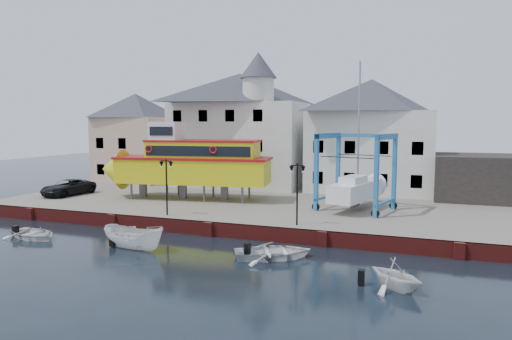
% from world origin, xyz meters
% --- Properties ---
extents(ground, '(140.00, 140.00, 0.00)m').
position_xyz_m(ground, '(0.00, 0.00, 0.00)').
color(ground, black).
rests_on(ground, ground).
extents(hardstanding, '(44.00, 22.00, 1.00)m').
position_xyz_m(hardstanding, '(0.00, 11.00, 0.50)').
color(hardstanding, '#69635A').
rests_on(hardstanding, ground).
extents(quay_wall, '(44.00, 0.47, 1.00)m').
position_xyz_m(quay_wall, '(-0.00, 0.10, 0.50)').
color(quay_wall, maroon).
rests_on(quay_wall, ground).
extents(building_pink, '(8.00, 7.00, 10.30)m').
position_xyz_m(building_pink, '(-18.00, 18.00, 6.15)').
color(building_pink, tan).
rests_on(building_pink, hardstanding).
extents(building_white_main, '(14.00, 8.30, 14.00)m').
position_xyz_m(building_white_main, '(-4.87, 18.39, 7.34)').
color(building_white_main, white).
rests_on(building_white_main, hardstanding).
extents(building_white_right, '(12.00, 8.00, 11.20)m').
position_xyz_m(building_white_right, '(9.00, 19.00, 6.60)').
color(building_white_right, white).
rests_on(building_white_right, hardstanding).
extents(shed_dark, '(8.00, 7.00, 4.00)m').
position_xyz_m(shed_dark, '(19.00, 17.00, 3.00)').
color(shed_dark, black).
rests_on(shed_dark, hardstanding).
extents(lamp_post_left, '(1.12, 0.32, 4.20)m').
position_xyz_m(lamp_post_left, '(-4.00, 1.20, 4.17)').
color(lamp_post_left, black).
rests_on(lamp_post_left, hardstanding).
extents(lamp_post_right, '(1.12, 0.32, 4.20)m').
position_xyz_m(lamp_post_right, '(6.00, 1.20, 4.17)').
color(lamp_post_right, black).
rests_on(lamp_post_right, hardstanding).
extents(tour_boat, '(16.37, 5.96, 6.97)m').
position_xyz_m(tour_boat, '(-6.47, 8.27, 4.29)').
color(tour_boat, '#59595E').
rests_on(tour_boat, hardstanding).
extents(travel_lift, '(6.36, 7.95, 11.65)m').
position_xyz_m(travel_lift, '(9.16, 8.62, 2.96)').
color(travel_lift, '#1E669D').
rests_on(travel_lift, hardstanding).
extents(van, '(3.01, 5.56, 1.48)m').
position_xyz_m(van, '(-17.85, 6.37, 1.74)').
color(van, black).
rests_on(van, hardstanding).
extents(motorboat_a, '(4.59, 2.09, 1.72)m').
position_xyz_m(motorboat_a, '(-2.95, -4.57, 0.00)').
color(motorboat_a, white).
rests_on(motorboat_a, ground).
extents(motorboat_b, '(5.54, 4.96, 0.94)m').
position_xyz_m(motorboat_b, '(5.77, -3.41, 0.00)').
color(motorboat_b, white).
rests_on(motorboat_b, ground).
extents(motorboat_c, '(3.95, 3.86, 1.58)m').
position_xyz_m(motorboat_c, '(12.76, -6.22, 0.00)').
color(motorboat_c, white).
rests_on(motorboat_c, ground).
extents(motorboat_d, '(4.59, 3.72, 0.84)m').
position_xyz_m(motorboat_d, '(-11.07, -4.52, 0.00)').
color(motorboat_d, white).
rests_on(motorboat_d, ground).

